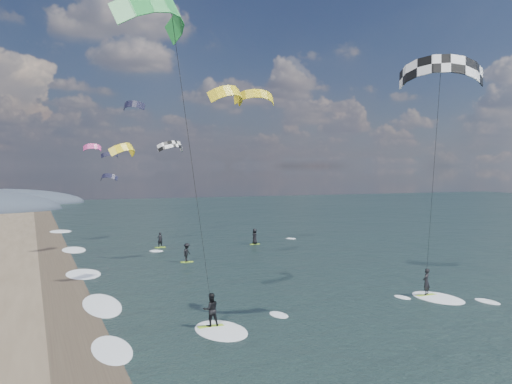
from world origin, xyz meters
name	(u,v)px	position (x,y,z in m)	size (l,w,h in m)	color
ground	(378,361)	(0.00, 0.00, 0.00)	(260.00, 260.00, 0.00)	black
wet_sand_strip	(76,330)	(-12.00, 10.00, 0.00)	(3.00, 240.00, 0.00)	#382D23
kitesurfer_near_a	(440,115)	(7.08, 4.71, 11.43)	(7.88, 9.39, 15.07)	#9DD625
kitesurfer_near_b	(187,120)	(-7.63, 3.57, 10.66)	(7.10, 9.29, 15.99)	#9DD625
far_kitesurfers	(208,244)	(2.23, 32.96, 0.86)	(11.34, 10.86, 1.74)	#9DD625
bg_kite_field	(146,138)	(-0.62, 50.08, 12.05)	(13.02, 76.05, 10.39)	yellow
shoreline_surf	(91,307)	(-10.80, 14.75, 0.00)	(2.40, 79.40, 0.11)	white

